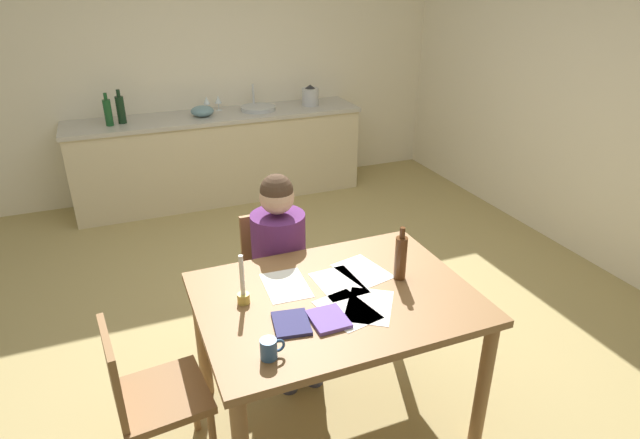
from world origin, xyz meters
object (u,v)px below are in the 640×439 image
candlestick (243,290)px  sink_unit (258,108)px  wine_glass_near_sink (218,100)px  person_seated (282,261)px  stovetop_kettle (310,96)px  bottle_vinegar (121,109)px  book_magazine (291,323)px  wine_bottle_on_table (401,257)px  book_cookery (328,319)px  mixing_bowl (202,111)px  bottle_oil (108,112)px  chair_at_table (276,276)px  wine_glass_by_kettle (207,101)px  chair_side_empty (148,396)px  coffee_mug (270,349)px  dining_table (336,313)px

candlestick → sink_unit: 3.37m
wine_glass_near_sink → person_seated: bearing=-95.4°
stovetop_kettle → wine_glass_near_sink: (-0.96, 0.15, 0.01)m
bottle_vinegar → book_magazine: bearing=-82.0°
person_seated → wine_bottle_on_table: person_seated is taller
book_magazine → wine_glass_near_sink: (0.47, 3.61, 0.22)m
book_cookery → mixing_bowl: bearing=87.7°
book_cookery → bottle_oil: bottle_oil is taller
chair_at_table → candlestick: (-0.35, -0.63, 0.36)m
person_seated → wine_glass_by_kettle: person_seated is taller
bottle_oil → bottle_vinegar: 0.12m
bottle_oil → book_cookery: bearing=-77.4°
sink_unit → bottle_oil: 1.46m
book_magazine → bottle_oil: (-0.60, 3.40, 0.24)m
person_seated → book_magazine: person_seated is taller
book_magazine → wine_bottle_on_table: 0.68m
chair_side_empty → book_magazine: chair_side_empty is taller
person_seated → chair_side_empty: 1.06m
chair_side_empty → coffee_mug: size_ratio=7.99×
person_seated → chair_side_empty: size_ratio=1.40×
chair_at_table → chair_side_empty: size_ratio=1.02×
dining_table → wine_glass_by_kettle: size_ratio=8.69×
coffee_mug → book_cookery: size_ratio=0.57×
sink_unit → mixing_bowl: sink_unit is taller
mixing_bowl → bottle_vinegar: bearing=178.6°
book_cookery → bottle_vinegar: bearing=100.0°
wine_bottle_on_table → sink_unit: sink_unit is taller
coffee_mug → book_cookery: coffee_mug is taller
person_seated → sink_unit: (0.65, 2.73, 0.24)m
book_magazine → sink_unit: size_ratio=0.54×
coffee_mug → sink_unit: bearing=74.6°
dining_table → wine_bottle_on_table: size_ratio=4.61×
bottle_oil → wine_glass_near_sink: bearing=11.1°
chair_at_table → wine_glass_near_sink: size_ratio=5.68×
candlestick → bottle_vinegar: bottle_vinegar is taller
person_seated → book_magazine: 0.77m
person_seated → stovetop_kettle: size_ratio=5.43×
wine_bottle_on_table → wine_glass_near_sink: bearing=93.0°
book_magazine → mixing_bowl: 3.44m
sink_unit → candlestick: bearing=-107.3°
wine_glass_near_sink → coffee_mug: bearing=-99.4°
chair_at_table → person_seated: size_ratio=0.73×
coffee_mug → book_magazine: size_ratio=0.55×
coffee_mug → wine_glass_by_kettle: size_ratio=0.69×
wine_glass_by_kettle → bottle_oil: bearing=-167.6°
candlestick → stovetop_kettle: 3.58m
stovetop_kettle → wine_glass_near_sink: 0.97m
chair_at_table → chair_side_empty: bearing=-138.7°
stovetop_kettle → wine_glass_near_sink: size_ratio=1.43×
book_magazine → book_cookery: size_ratio=1.03×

